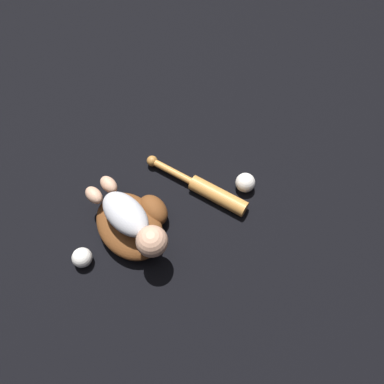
% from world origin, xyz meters
% --- Properties ---
extents(ground_plane, '(6.00, 6.00, 0.00)m').
position_xyz_m(ground_plane, '(0.00, 0.00, 0.00)').
color(ground_plane, black).
extents(baseball_glove, '(0.33, 0.29, 0.10)m').
position_xyz_m(baseball_glove, '(0.03, 0.07, 0.05)').
color(baseball_glove, brown).
rests_on(baseball_glove, ground).
extents(baby_figure, '(0.37, 0.21, 0.10)m').
position_xyz_m(baby_figure, '(0.07, 0.06, 0.14)').
color(baby_figure, '#B2B2B7').
rests_on(baby_figure, baseball_glove).
extents(baseball_bat, '(0.39, 0.28, 0.06)m').
position_xyz_m(baseball_bat, '(0.01, 0.37, 0.03)').
color(baseball_bat, '#C6843D').
rests_on(baseball_bat, ground).
extents(baseball, '(0.08, 0.08, 0.08)m').
position_xyz_m(baseball, '(0.05, 0.52, 0.04)').
color(baseball, white).
rests_on(baseball, ground).
extents(baseball_spare, '(0.07, 0.07, 0.07)m').
position_xyz_m(baseball_spare, '(0.08, -0.14, 0.04)').
color(baseball_spare, white).
rests_on(baseball_spare, ground).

